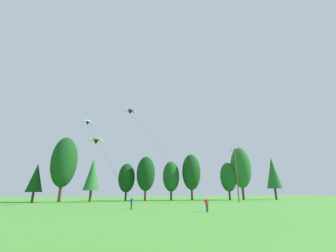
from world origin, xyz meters
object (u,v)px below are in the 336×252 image
kite_flyer_mid (207,203)px  parafoil_kite_mid_purple (130,111)px  parafoil_kite_high_white (88,122)px  kite_flyer_near (132,202)px  parafoil_kite_far_lime_white (96,141)px  utility_pole (237,173)px

kite_flyer_mid → parafoil_kite_mid_purple: 25.76m
kite_flyer_mid → parafoil_kite_high_white: bearing=127.9°
kite_flyer_near → parafoil_kite_far_lime_white: 19.57m
utility_pole → parafoil_kite_far_lime_white: size_ratio=0.82×
kite_flyer_near → parafoil_kite_mid_purple: parafoil_kite_mid_purple is taller
kite_flyer_mid → parafoil_kite_high_white: (-16.66, 21.41, 15.59)m
kite_flyer_near → parafoil_kite_mid_purple: 20.74m
kite_flyer_mid → parafoil_kite_far_lime_white: size_ratio=0.11×
parafoil_kite_mid_purple → parafoil_kite_far_lime_white: (-6.36, 3.37, -5.91)m
parafoil_kite_high_white → parafoil_kite_far_lime_white: size_ratio=1.08×
parafoil_kite_high_white → utility_pole: bearing=-3.3°
parafoil_kite_high_white → parafoil_kite_mid_purple: (8.46, -4.29, 1.82)m
kite_flyer_near → parafoil_kite_high_white: (-8.14, 15.56, 15.59)m
parafoil_kite_far_lime_white → kite_flyer_mid: bearing=-54.6°
parafoil_kite_high_white → parafoil_kite_mid_purple: size_ratio=0.91×
kite_flyer_near → kite_flyer_mid: 10.34m
parafoil_kite_high_white → parafoil_kite_mid_purple: parafoil_kite_mid_purple is taller
utility_pole → parafoil_kite_high_white: parafoil_kite_high_white is taller
parafoil_kite_far_lime_white → parafoil_kite_high_white: bearing=156.3°
kite_flyer_near → parafoil_kite_far_lime_white: size_ratio=0.11×
parafoil_kite_high_white → kite_flyer_mid: bearing=-52.1°
kite_flyer_near → kite_flyer_mid: (8.52, -5.86, 0.00)m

